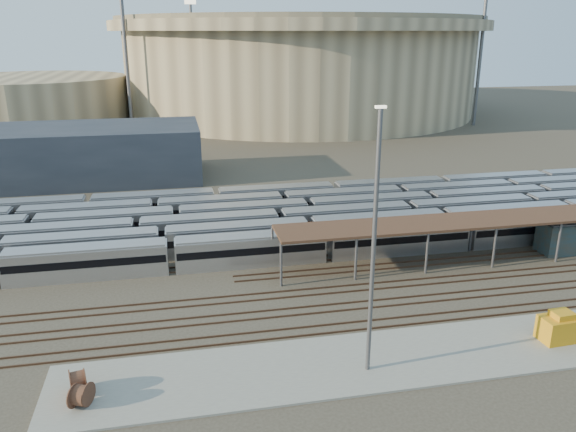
% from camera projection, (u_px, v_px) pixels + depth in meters
% --- Properties ---
extents(ground, '(420.00, 420.00, 0.00)m').
position_uv_depth(ground, '(354.00, 285.00, 62.51)').
color(ground, '#383026').
rests_on(ground, ground).
extents(apron, '(50.00, 9.00, 0.20)m').
position_uv_depth(apron, '(352.00, 363.00, 47.57)').
color(apron, gray).
rests_on(apron, ground).
extents(subway_trains, '(123.27, 23.90, 3.60)m').
position_uv_depth(subway_trains, '(307.00, 218.00, 78.98)').
color(subway_trains, silver).
rests_on(subway_trains, ground).
extents(inspection_shed, '(60.30, 6.00, 5.30)m').
position_uv_depth(inspection_shed, '(516.00, 219.00, 68.86)').
color(inspection_shed, '#535357').
rests_on(inspection_shed, ground).
extents(empty_tracks, '(170.00, 9.62, 0.18)m').
position_uv_depth(empty_tracks, '(369.00, 304.00, 57.83)').
color(empty_tracks, '#4C3323').
rests_on(empty_tracks, ground).
extents(stadium, '(124.00, 124.00, 32.50)m').
position_uv_depth(stadium, '(299.00, 63.00, 192.38)').
color(stadium, tan).
rests_on(stadium, ground).
extents(secondary_arena, '(56.00, 56.00, 14.00)m').
position_uv_depth(secondary_arena, '(32.00, 100.00, 169.83)').
color(secondary_arena, tan).
rests_on(secondary_arena, ground).
extents(service_building, '(42.00, 20.00, 10.00)m').
position_uv_depth(service_building, '(86.00, 154.00, 105.44)').
color(service_building, '#1E232D').
rests_on(service_building, ground).
extents(floodlight_0, '(4.00, 1.00, 38.40)m').
position_uv_depth(floodlight_0, '(126.00, 55.00, 152.67)').
color(floodlight_0, '#535357').
rests_on(floodlight_0, ground).
extents(floodlight_2, '(4.00, 1.00, 38.40)m').
position_uv_depth(floodlight_2, '(480.00, 54.00, 162.43)').
color(floodlight_2, '#535357').
rests_on(floodlight_2, ground).
extents(floodlight_3, '(4.00, 1.00, 38.40)m').
position_uv_depth(floodlight_3, '(193.00, 49.00, 203.00)').
color(floodlight_3, '#535357').
rests_on(floodlight_3, ground).
extents(cable_reel_west, '(1.54, 2.19, 1.99)m').
position_uv_depth(cable_reel_west, '(78.00, 382.00, 43.17)').
color(cable_reel_west, brown).
rests_on(cable_reel_west, apron).
extents(cable_reel_east, '(1.71, 2.12, 1.85)m').
position_uv_depth(cable_reel_east, '(81.00, 395.00, 41.67)').
color(cable_reel_east, brown).
rests_on(cable_reel_east, apron).
extents(yard_light_pole, '(0.82, 0.36, 21.64)m').
position_uv_depth(yard_light_pole, '(374.00, 246.00, 43.16)').
color(yard_light_pole, '#535357').
rests_on(yard_light_pole, apron).
extents(yellow_equipment, '(3.71, 2.43, 2.25)m').
position_uv_depth(yellow_equipment, '(560.00, 328.00, 50.65)').
color(yellow_equipment, '#C28212').
rests_on(yellow_equipment, apron).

